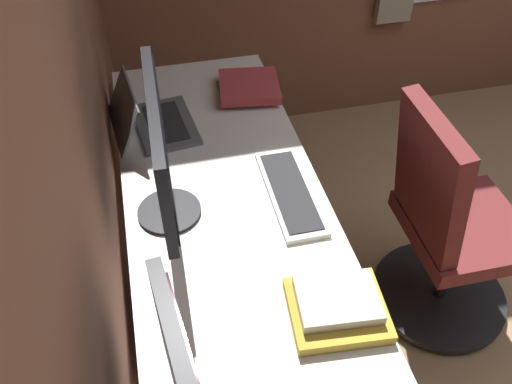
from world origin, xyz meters
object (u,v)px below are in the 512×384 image
monitor_primary (161,152)px  office_chair (446,232)px  drawer_pedestal (242,352)px  book_stack_near (337,306)px  book_stack_far (249,87)px  laptop_leftmost (149,119)px  keyboard_main (290,192)px

monitor_primary → office_chair: monitor_primary is taller
drawer_pedestal → book_stack_near: size_ratio=2.55×
monitor_primary → book_stack_far: 0.75m
monitor_primary → book_stack_far: monitor_primary is taller
laptop_leftmost → keyboard_main: 0.62m
drawer_pedestal → office_chair: 0.88m
book_stack_near → keyboard_main: bearing=-0.9°
drawer_pedestal → book_stack_far: 1.03m
book_stack_near → drawer_pedestal: bearing=55.2°
drawer_pedestal → office_chair: bearing=-73.7°
laptop_leftmost → keyboard_main: bearing=-138.5°
monitor_primary → laptop_leftmost: bearing=2.4°
drawer_pedestal → office_chair: size_ratio=0.72×
office_chair → laptop_leftmost: bearing=62.7°
drawer_pedestal → book_stack_near: 0.50m
office_chair → keyboard_main: bearing=84.3°
book_stack_near → office_chair: 0.79m
keyboard_main → office_chair: office_chair is taller
book_stack_far → office_chair: bearing=-138.3°
book_stack_near → office_chair: (0.41, -0.61, -0.30)m
book_stack_near → office_chair: size_ratio=0.28×
monitor_primary → office_chair: bearing=-94.0°
drawer_pedestal → laptop_leftmost: size_ratio=2.00×
office_chair → drawer_pedestal: bearing=106.3°
monitor_primary → keyboard_main: size_ratio=1.36×
laptop_leftmost → office_chair: office_chair is taller
keyboard_main → book_stack_near: 0.47m
book_stack_far → office_chair: (-0.67, -0.60, -0.30)m
keyboard_main → office_chair: 0.67m
keyboard_main → book_stack_far: book_stack_far is taller
monitor_primary → book_stack_far: bearing=-33.3°
laptop_leftmost → book_stack_near: size_ratio=1.28×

